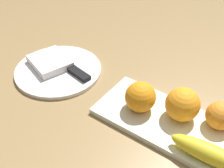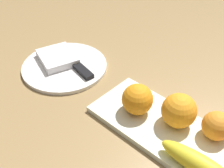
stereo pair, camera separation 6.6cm
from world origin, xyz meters
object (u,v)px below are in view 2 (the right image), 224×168
object	(u,v)px
fruit_tray	(175,135)
orange_near_apple	(179,111)
banana	(199,164)
dinner_plate	(65,66)
orange_center	(217,126)
folded_napkin	(57,58)
orange_near_banana	(137,99)
knife	(79,67)

from	to	relation	value
fruit_tray	orange_near_apple	world-z (taller)	orange_near_apple
banana	dinner_plate	bearing A→B (deg)	170.53
banana	orange_center	distance (m)	0.10
orange_near_apple	orange_center	bearing A→B (deg)	-163.61
dinner_plate	folded_napkin	xyz separation A→B (m)	(0.03, -0.00, 0.02)
fruit_tray	banana	xyz separation A→B (m)	(-0.08, 0.05, 0.03)
orange_near_apple	orange_center	size ratio (longest dim) A/B	1.24
orange_center	dinner_plate	bearing A→B (deg)	6.33
folded_napkin	orange_near_banana	bearing A→B (deg)	179.05
orange_center	dinner_plate	distance (m)	0.43
dinner_plate	folded_napkin	size ratio (longest dim) A/B	2.16
fruit_tray	banana	size ratio (longest dim) A/B	2.50
dinner_plate	orange_center	bearing A→B (deg)	-173.67
knife	fruit_tray	bearing A→B (deg)	-172.53
orange_near_banana	dinner_plate	xyz separation A→B (m)	(0.27, -0.00, -0.04)
orange_near_banana	folded_napkin	xyz separation A→B (m)	(0.30, -0.00, -0.03)
orange_center	folded_napkin	distance (m)	0.46
orange_near_banana	orange_center	xyz separation A→B (m)	(-0.16, -0.05, -0.00)
orange_near_apple	dinner_plate	bearing A→B (deg)	4.09
dinner_plate	knife	size ratio (longest dim) A/B	1.32
orange_center	folded_napkin	xyz separation A→B (m)	(0.46, 0.05, -0.02)
orange_near_banana	knife	xyz separation A→B (m)	(0.22, -0.02, -0.03)
orange_near_apple	knife	size ratio (longest dim) A/B	0.42
banana	orange_center	world-z (taller)	orange_center
banana	dinner_plate	xyz separation A→B (m)	(0.45, -0.05, -0.03)
fruit_tray	orange_near_banana	xyz separation A→B (m)	(0.10, 0.00, 0.04)
orange_center	knife	distance (m)	0.39
folded_napkin	dinner_plate	bearing A→B (deg)	180.00
orange_near_apple	dinner_plate	world-z (taller)	orange_near_apple
orange_near_banana	knife	world-z (taller)	orange_near_banana
orange_center	folded_napkin	world-z (taller)	orange_center
fruit_tray	orange_near_apple	size ratio (longest dim) A/B	5.16
orange_near_apple	orange_near_banana	world-z (taller)	orange_near_apple
banana	orange_near_banana	world-z (taller)	orange_near_banana
orange_near_banana	orange_center	bearing A→B (deg)	-162.22
orange_near_apple	dinner_plate	xyz separation A→B (m)	(0.35, 0.03, -0.05)
orange_near_apple	knife	xyz separation A→B (m)	(0.31, 0.01, -0.04)
orange_near_banana	fruit_tray	bearing A→B (deg)	-177.25
fruit_tray	orange_center	bearing A→B (deg)	-142.42
orange_near_banana	orange_center	world-z (taller)	orange_near_banana
dinner_plate	knife	distance (m)	0.05
dinner_plate	knife	xyz separation A→B (m)	(-0.04, -0.01, 0.01)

